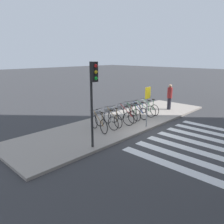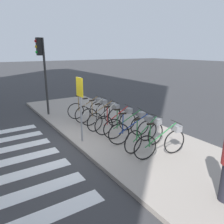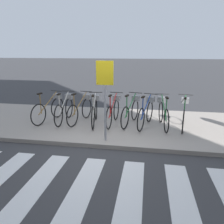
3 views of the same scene
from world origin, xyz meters
name	(u,v)px [view 1 (image 1 of 3)]	position (x,y,z in m)	size (l,w,h in m)	color
ground_plane	(150,130)	(0.00, 0.00, 0.00)	(120.00, 120.00, 0.00)	#38383A
sidewalk	(124,122)	(0.00, 1.85, 0.06)	(13.54, 3.70, 0.12)	#9E9389
parked_bicycle_0	(98,122)	(-2.18, 1.71, 0.58)	(0.57, 1.68, 1.05)	black
parked_bicycle_1	(105,120)	(-1.65, 1.74, 0.58)	(0.46, 1.72, 1.05)	black
parked_bicycle_2	(112,117)	(-1.08, 1.79, 0.58)	(0.51, 1.69, 1.05)	black
parked_bicycle_3	(119,116)	(-0.58, 1.68, 0.58)	(0.46, 1.71, 1.05)	black
parked_bicycle_4	(125,113)	(0.04, 1.78, 0.58)	(0.46, 1.71, 1.05)	black
parked_bicycle_5	(131,111)	(0.62, 1.84, 0.58)	(0.58, 1.67, 1.05)	black
parked_bicycle_6	(137,110)	(1.12, 1.73, 0.58)	(0.60, 1.67, 1.05)	black
parked_bicycle_7	(142,109)	(1.64, 1.74, 0.58)	(0.46, 1.71, 1.05)	black
parked_bicycle_8	(148,107)	(2.29, 1.77, 0.58)	(0.48, 1.70, 1.05)	black
pedestrian	(170,96)	(4.38, 1.40, 1.06)	(0.34, 0.34, 1.77)	#23232D
traffic_light	(93,87)	(-3.73, 0.24, 2.62)	(0.24, 0.40, 3.47)	#2D2D2D
sign_post	(147,100)	(0.05, 0.29, 1.57)	(0.44, 0.07, 2.13)	#99999E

